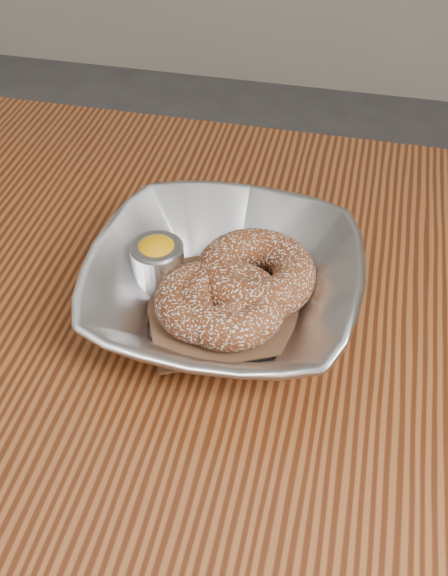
% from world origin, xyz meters
% --- Properties ---
extents(table, '(1.20, 0.80, 0.75)m').
position_xyz_m(table, '(0.00, 0.00, 0.65)').
color(table, brown).
rests_on(table, ground_plane).
extents(serving_bowl, '(0.25, 0.25, 0.06)m').
position_xyz_m(serving_bowl, '(-0.03, 0.06, 0.78)').
color(serving_bowl, '#B9BCC1').
rests_on(serving_bowl, table).
extents(parchment, '(0.19, 0.19, 0.00)m').
position_xyz_m(parchment, '(-0.03, 0.06, 0.76)').
color(parchment, brown).
rests_on(parchment, table).
extents(donut_back, '(0.15, 0.15, 0.04)m').
position_xyz_m(donut_back, '(-0.00, 0.08, 0.78)').
color(donut_back, brown).
rests_on(donut_back, parchment).
extents(donut_front, '(0.12, 0.12, 0.03)m').
position_xyz_m(donut_front, '(-0.04, 0.04, 0.78)').
color(donut_front, brown).
rests_on(donut_front, parchment).
extents(donut_extra, '(0.14, 0.14, 0.04)m').
position_xyz_m(donut_extra, '(-0.02, 0.04, 0.78)').
color(donut_extra, brown).
rests_on(donut_extra, parchment).
extents(ramekin, '(0.05, 0.05, 0.05)m').
position_xyz_m(ramekin, '(-0.10, 0.07, 0.78)').
color(ramekin, '#B9BCC1').
rests_on(ramekin, table).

